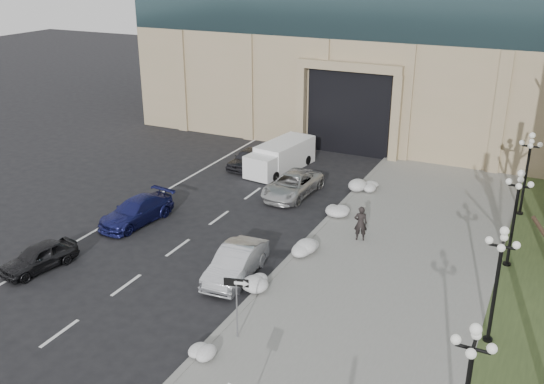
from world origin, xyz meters
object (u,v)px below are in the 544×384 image
Objects in this scene: car_a at (39,257)px; lamppost_b at (498,270)px; one_way_sign at (241,290)px; car_b at (236,263)px; lamppost_c at (516,206)px; lamppost_d at (528,163)px; lamppost_a at (469,378)px; box_truck at (281,157)px; car_c at (136,211)px; car_d at (293,185)px; car_e at (248,158)px; pedestrian at (361,223)px.

car_a is 0.75× the size of lamppost_b.
one_way_sign is 9.22m from lamppost_b.
car_b is 0.91× the size of lamppost_c.
lamppost_b and lamppost_d have the same top height.
car_a is 0.75× the size of lamppost_a.
one_way_sign is (10.95, -0.83, 1.54)m from car_a.
box_truck is 15.30m from lamppost_d.
lamppost_d is at bearing 4.03° from box_truck.
car_a is 0.75× the size of lamppost_c.
car_c is 18.93m from lamppost_c.
one_way_sign is 18.81m from lamppost_d.
car_b is 10.22m from car_d.
lamppost_c is at bearing 25.81° from car_b.
car_e is 12.86m from pedestrian.
lamppost_c reaches higher than car_e.
lamppost_b is (12.52, -10.27, 2.39)m from car_d.
one_way_sign reaches higher than car_c.
box_truck is (-4.30, 13.93, 0.17)m from car_b.
car_d is at bearing 140.64° from lamppost_b.
one_way_sign is (-1.39, -9.88, 1.13)m from pedestrian.
box_truck is 2.31× the size of one_way_sign.
lamppost_a is 19.50m from lamppost_d.
car_b is 4.94m from one_way_sign.
car_b is 0.91× the size of lamppost_b.
lamppost_b is at bearing -90.00° from lamppost_c.
lamppost_c is (6.94, 0.47, 2.05)m from pedestrian.
lamppost_c is (15.10, -7.62, 2.18)m from box_truck.
car_e is at bearing 101.42° from one_way_sign.
car_e is at bearing -159.42° from box_truck.
lamppost_c is 1.00× the size of lamppost_d.
lamppost_c is (19.28, 9.52, 2.47)m from car_a.
lamppost_a and lamppost_b have the same top height.
lamppost_a is (17.30, -20.14, 2.44)m from car_e.
lamppost_c is at bearing -13.53° from car_d.
car_b is at bearing -64.56° from box_truck.
lamppost_a reaches higher than car_d.
lamppost_a is (10.80, -6.69, 2.36)m from car_b.
car_b is at bearing -13.15° from car_c.
one_way_sign is 13.31m from lamppost_c.
car_c is 21.10m from lamppost_d.
car_d is 7.01m from pedestrian.
car_b is 0.91× the size of lamppost_a.
one_way_sign is (8.97, -17.48, 1.51)m from car_e.
car_b is 12.92m from lamppost_a.
one_way_sign is 0.55× the size of lamppost_c.
lamppost_a is 1.00× the size of lamppost_c.
car_d is 13.04m from lamppost_d.
lamppost_d is (0.00, 13.00, 0.00)m from lamppost_b.
lamppost_a is at bearing 1.60° from car_a.
car_e is (1.15, 10.59, -0.03)m from car_c.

